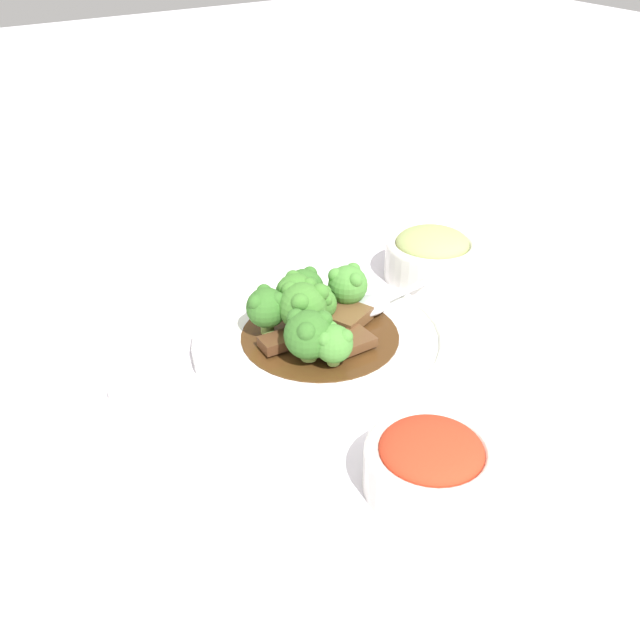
{
  "coord_description": "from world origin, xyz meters",
  "views": [
    {
      "loc": [
        0.55,
        -0.36,
        0.44
      ],
      "look_at": [
        0.0,
        0.0,
        0.03
      ],
      "focal_mm": 42.0,
      "sensor_mm": 36.0,
      "label": 1
    }
  ],
  "objects_px": {
    "beef_strip_2": "(350,318)",
    "broccoli_floret_3": "(304,288)",
    "beef_strip_0": "(345,344)",
    "broccoli_floret_0": "(321,303)",
    "broccoli_floret_2": "(309,334)",
    "side_bowl_appetizer": "(432,255)",
    "sauce_dish": "(141,388)",
    "side_bowl_kimchi": "(430,462)",
    "broccoli_floret_7": "(296,293)",
    "broccoli_floret_6": "(348,284)",
    "serving_spoon": "(380,300)",
    "broccoli_floret_4": "(334,343)",
    "broccoli_floret_5": "(302,306)",
    "main_plate": "(320,339)",
    "beef_strip_1": "(285,343)",
    "broccoli_floret_1": "(266,307)"
  },
  "relations": [
    {
      "from": "broccoli_floret_0",
      "to": "serving_spoon",
      "type": "distance_m",
      "value": 0.08
    },
    {
      "from": "beef_strip_2",
      "to": "broccoli_floret_3",
      "type": "relative_size",
      "value": 1.18
    },
    {
      "from": "broccoli_floret_0",
      "to": "broccoli_floret_7",
      "type": "height_order",
      "value": "broccoli_floret_7"
    },
    {
      "from": "beef_strip_0",
      "to": "broccoli_floret_1",
      "type": "bearing_deg",
      "value": -142.5
    },
    {
      "from": "broccoli_floret_2",
      "to": "broccoli_floret_4",
      "type": "bearing_deg",
      "value": 37.93
    },
    {
      "from": "broccoli_floret_6",
      "to": "broccoli_floret_2",
      "type": "bearing_deg",
      "value": -55.61
    },
    {
      "from": "broccoli_floret_2",
      "to": "serving_spoon",
      "type": "height_order",
      "value": "broccoli_floret_2"
    },
    {
      "from": "main_plate",
      "to": "broccoli_floret_4",
      "type": "relative_size",
      "value": 6.38
    },
    {
      "from": "broccoli_floret_2",
      "to": "broccoli_floret_3",
      "type": "distance_m",
      "value": 0.09
    },
    {
      "from": "broccoli_floret_2",
      "to": "beef_strip_2",
      "type": "bearing_deg",
      "value": 113.76
    },
    {
      "from": "broccoli_floret_6",
      "to": "serving_spoon",
      "type": "xyz_separation_m",
      "value": [
        0.01,
        0.03,
        -0.02
      ]
    },
    {
      "from": "main_plate",
      "to": "broccoli_floret_7",
      "type": "xyz_separation_m",
      "value": [
        -0.03,
        -0.01,
        0.04
      ]
    },
    {
      "from": "broccoli_floret_0",
      "to": "broccoli_floret_2",
      "type": "distance_m",
      "value": 0.07
    },
    {
      "from": "beef_strip_1",
      "to": "broccoli_floret_2",
      "type": "bearing_deg",
      "value": 17.86
    },
    {
      "from": "broccoli_floret_4",
      "to": "side_bowl_appetizer",
      "type": "xyz_separation_m",
      "value": [
        -0.11,
        0.22,
        -0.01
      ]
    },
    {
      "from": "broccoli_floret_0",
      "to": "broccoli_floret_6",
      "type": "bearing_deg",
      "value": 101.92
    },
    {
      "from": "beef_strip_1",
      "to": "beef_strip_2",
      "type": "bearing_deg",
      "value": 91.17
    },
    {
      "from": "beef_strip_0",
      "to": "broccoli_floret_0",
      "type": "xyz_separation_m",
      "value": [
        -0.05,
        0.01,
        0.02
      ]
    },
    {
      "from": "side_bowl_kimchi",
      "to": "broccoli_floret_0",
      "type": "bearing_deg",
      "value": 168.65
    },
    {
      "from": "broccoli_floret_7",
      "to": "main_plate",
      "type": "bearing_deg",
      "value": 17.02
    },
    {
      "from": "broccoli_floret_1",
      "to": "broccoli_floret_5",
      "type": "relative_size",
      "value": 0.87
    },
    {
      "from": "main_plate",
      "to": "broccoli_floret_2",
      "type": "bearing_deg",
      "value": -45.7
    },
    {
      "from": "broccoli_floret_2",
      "to": "broccoli_floret_7",
      "type": "relative_size",
      "value": 0.94
    },
    {
      "from": "broccoli_floret_4",
      "to": "serving_spoon",
      "type": "distance_m",
      "value": 0.13
    },
    {
      "from": "beef_strip_2",
      "to": "broccoli_floret_6",
      "type": "height_order",
      "value": "broccoli_floret_6"
    },
    {
      "from": "broccoli_floret_3",
      "to": "side_bowl_appetizer",
      "type": "relative_size",
      "value": 0.42
    },
    {
      "from": "sauce_dish",
      "to": "broccoli_floret_2",
      "type": "bearing_deg",
      "value": 68.77
    },
    {
      "from": "beef_strip_1",
      "to": "beef_strip_2",
      "type": "distance_m",
      "value": 0.08
    },
    {
      "from": "broccoli_floret_2",
      "to": "broccoli_floret_6",
      "type": "xyz_separation_m",
      "value": [
        -0.06,
        0.09,
        0.0
      ]
    },
    {
      "from": "beef_strip_2",
      "to": "broccoli_floret_6",
      "type": "xyz_separation_m",
      "value": [
        -0.03,
        0.02,
        0.02
      ]
    },
    {
      "from": "beef_strip_2",
      "to": "broccoli_floret_3",
      "type": "distance_m",
      "value": 0.06
    },
    {
      "from": "side_bowl_kimchi",
      "to": "broccoli_floret_7",
      "type": "bearing_deg",
      "value": 173.98
    },
    {
      "from": "beef_strip_2",
      "to": "side_bowl_appetizer",
      "type": "distance_m",
      "value": 0.17
    },
    {
      "from": "beef_strip_0",
      "to": "broccoli_floret_1",
      "type": "distance_m",
      "value": 0.09
    },
    {
      "from": "sauce_dish",
      "to": "broccoli_floret_6",
      "type": "bearing_deg",
      "value": 89.98
    },
    {
      "from": "serving_spoon",
      "to": "broccoli_floret_6",
      "type": "bearing_deg",
      "value": -113.25
    },
    {
      "from": "broccoli_floret_4",
      "to": "broccoli_floret_6",
      "type": "bearing_deg",
      "value": 138.18
    },
    {
      "from": "broccoli_floret_5",
      "to": "broccoli_floret_3",
      "type": "bearing_deg",
      "value": 146.53
    },
    {
      "from": "beef_strip_0",
      "to": "broccoli_floret_6",
      "type": "bearing_deg",
      "value": 143.63
    },
    {
      "from": "broccoli_floret_4",
      "to": "broccoli_floret_6",
      "type": "height_order",
      "value": "broccoli_floret_6"
    },
    {
      "from": "beef_strip_0",
      "to": "serving_spoon",
      "type": "bearing_deg",
      "value": 120.94
    },
    {
      "from": "beef_strip_2",
      "to": "side_bowl_appetizer",
      "type": "xyz_separation_m",
      "value": [
        -0.06,
        0.16,
        0.0
      ]
    },
    {
      "from": "broccoli_floret_7",
      "to": "serving_spoon",
      "type": "xyz_separation_m",
      "value": [
        0.02,
        0.1,
        -0.03
      ]
    },
    {
      "from": "broccoli_floret_3",
      "to": "broccoli_floret_4",
      "type": "bearing_deg",
      "value": -16.21
    },
    {
      "from": "side_bowl_appetizer",
      "to": "sauce_dish",
      "type": "distance_m",
      "value": 0.39
    },
    {
      "from": "main_plate",
      "to": "side_bowl_appetizer",
      "type": "distance_m",
      "value": 0.21
    },
    {
      "from": "broccoli_floret_6",
      "to": "side_bowl_appetizer",
      "type": "xyz_separation_m",
      "value": [
        -0.03,
        0.15,
        -0.02
      ]
    },
    {
      "from": "broccoli_floret_0",
      "to": "side_bowl_appetizer",
      "type": "distance_m",
      "value": 0.19
    },
    {
      "from": "beef_strip_2",
      "to": "beef_strip_0",
      "type": "bearing_deg",
      "value": -41.07
    },
    {
      "from": "side_bowl_appetizer",
      "to": "sauce_dish",
      "type": "relative_size",
      "value": 1.82
    }
  ]
}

